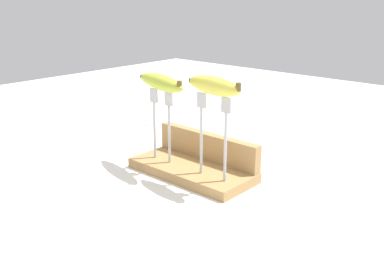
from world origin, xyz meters
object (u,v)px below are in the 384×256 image
at_px(fork_stand_left, 161,119).
at_px(fork_fallen_near, 136,125).
at_px(fork_stand_right, 213,129).
at_px(banana_raised_right, 214,86).
at_px(banana_raised_left, 161,82).
at_px(banana_chunk_near, 206,145).

xyz_separation_m(fork_stand_left, fork_fallen_near, (-0.36, 0.22, -0.13)).
relative_size(fork_stand_right, banana_raised_right, 1.19).
distance_m(banana_raised_left, fork_fallen_near, 0.48).
xyz_separation_m(banana_raised_right, fork_fallen_near, (-0.53, 0.22, -0.24)).
height_order(fork_stand_right, banana_raised_left, banana_raised_left).
bearing_deg(banana_raised_right, banana_chunk_near, 133.80).
bearing_deg(fork_fallen_near, fork_stand_left, -31.57).
bearing_deg(banana_raised_left, fork_stand_right, -0.00).
relative_size(banana_raised_right, fork_fallen_near, 1.06).
bearing_deg(fork_stand_left, banana_chunk_near, 92.37).
height_order(fork_stand_left, fork_fallen_near, fork_stand_left).
height_order(fork_stand_left, banana_raised_left, banana_raised_left).
bearing_deg(banana_raised_right, fork_stand_right, -7.86).
height_order(fork_stand_right, fork_fallen_near, fork_stand_right).
xyz_separation_m(banana_raised_left, fork_fallen_near, (-0.36, 0.22, -0.23)).
relative_size(fork_stand_right, banana_chunk_near, 3.36).
xyz_separation_m(fork_stand_right, banana_raised_right, (-0.00, 0.00, 0.10)).
height_order(fork_stand_right, banana_chunk_near, fork_stand_right).
bearing_deg(banana_raised_left, banana_raised_right, -0.00).
bearing_deg(fork_stand_left, banana_raised_right, 0.00).
distance_m(banana_raised_right, fork_fallen_near, 0.62).
xyz_separation_m(fork_stand_left, banana_raised_right, (0.17, 0.00, 0.11)).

